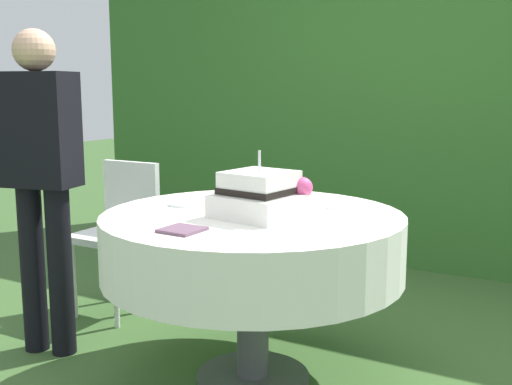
{
  "coord_description": "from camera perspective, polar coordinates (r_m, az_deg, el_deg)",
  "views": [
    {
      "loc": [
        1.35,
        -2.35,
        1.33
      ],
      "look_at": [
        0.03,
        -0.02,
        0.88
      ],
      "focal_mm": 43.96,
      "sensor_mm": 36.0,
      "label": 1
    }
  ],
  "objects": [
    {
      "name": "wedding_cake",
      "position": [
        2.69,
        0.46,
        -0.29
      ],
      "size": [
        0.38,
        0.38,
        0.29
      ],
      "color": "white",
      "rests_on": "cake_table"
    },
    {
      "name": "standing_person",
      "position": [
        3.22,
        -18.99,
        1.93
      ],
      "size": [
        0.4,
        0.27,
        1.6
      ],
      "color": "black",
      "rests_on": "ground_plane"
    },
    {
      "name": "foliage_hedge",
      "position": [
        4.97,
        13.83,
        7.34
      ],
      "size": [
        5.4,
        0.65,
        2.32
      ],
      "primitive_type": "cube",
      "color": "#336628",
      "rests_on": "ground_plane"
    },
    {
      "name": "serving_plate_near",
      "position": [
        3.04,
        2.03,
        -0.76
      ],
      "size": [
        0.14,
        0.14,
        0.01
      ],
      "primitive_type": "cylinder",
      "color": "white",
      "rests_on": "cake_table"
    },
    {
      "name": "ground_plane",
      "position": [
        3.02,
        -0.29,
        -16.51
      ],
      "size": [
        20.0,
        20.0,
        0.0
      ],
      "primitive_type": "plane",
      "color": "#3D602D"
    },
    {
      "name": "garden_chair",
      "position": [
        3.79,
        -12.18,
        -2.64
      ],
      "size": [
        0.4,
        0.4,
        0.89
      ],
      "color": "white",
      "rests_on": "ground_plane"
    },
    {
      "name": "serving_plate_left",
      "position": [
        2.98,
        -6.68,
        -1.04
      ],
      "size": [
        0.14,
        0.14,
        0.01
      ],
      "primitive_type": "cylinder",
      "color": "white",
      "rests_on": "cake_table"
    },
    {
      "name": "napkin_stack",
      "position": [
        2.44,
        -6.74,
        -3.39
      ],
      "size": [
        0.15,
        0.15,
        0.01
      ],
      "primitive_type": "cube",
      "rotation": [
        0.0,
        0.0,
        -0.03
      ],
      "color": "#6B4C60",
      "rests_on": "cake_table"
    },
    {
      "name": "serving_plate_far",
      "position": [
        2.92,
        7.35,
        -1.27
      ],
      "size": [
        0.11,
        0.11,
        0.01
      ],
      "primitive_type": "cylinder",
      "color": "white",
      "rests_on": "cake_table"
    },
    {
      "name": "cake_table",
      "position": [
        2.8,
        -0.3,
        -4.76
      ],
      "size": [
        1.34,
        1.34,
        0.78
      ],
      "color": "#4C4C51",
      "rests_on": "ground_plane"
    }
  ]
}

